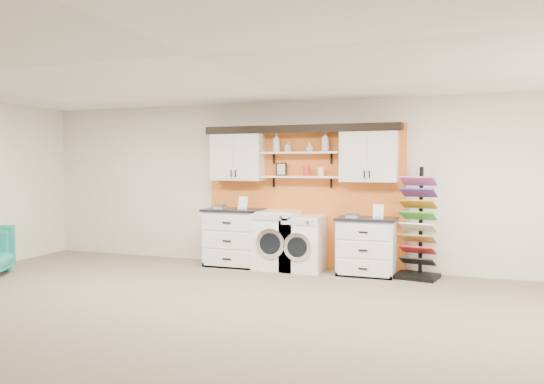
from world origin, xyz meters
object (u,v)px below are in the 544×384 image
at_px(sample_rack, 418,243).
at_px(washer, 277,240).
at_px(base_cabinet_right, 366,246).
at_px(base_cabinet_left, 234,237).
at_px(dryer, 303,243).

bearing_deg(sample_rack, washer, -167.54).
bearing_deg(sample_rack, base_cabinet_right, -165.90).
xyz_separation_m(base_cabinet_left, base_cabinet_right, (2.26, 0.00, -0.04)).
relative_size(base_cabinet_right, dryer, 1.03).
bearing_deg(base_cabinet_right, dryer, -179.81).
xyz_separation_m(base_cabinet_right, washer, (-1.48, -0.00, 0.03)).
bearing_deg(base_cabinet_left, base_cabinet_right, 0.00).
distance_m(washer, sample_rack, 2.26).
height_order(base_cabinet_right, dryer, base_cabinet_right).
bearing_deg(washer, sample_rack, 0.99).
bearing_deg(dryer, washer, 180.00).
height_order(base_cabinet_left, dryer, base_cabinet_left).
relative_size(dryer, sample_rack, 0.53).
relative_size(base_cabinet_left, sample_rack, 0.59).
xyz_separation_m(base_cabinet_right, dryer, (-1.03, -0.00, -0.00)).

